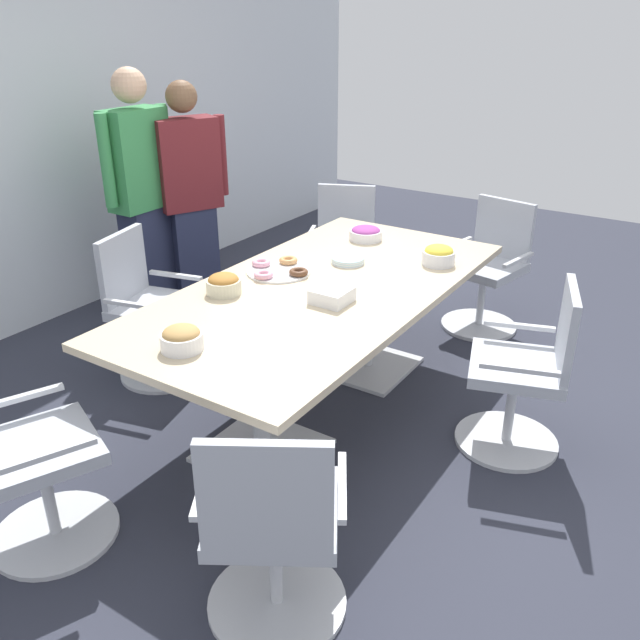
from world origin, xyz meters
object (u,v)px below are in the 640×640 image
Objects in this scene: office_chair_4 at (27,464)px; snack_bowl_chips_yellow at (439,255)px; donut_platter at (278,270)px; office_chair_3 at (150,314)px; office_chair_2 at (343,255)px; person_standing_0 at (142,196)px; snack_bowl_candy_mix at (366,233)px; plate_stack at (348,260)px; office_chair_0 at (526,378)px; napkin_pile at (332,295)px; office_chair_1 at (488,273)px; snack_bowl_cookies at (182,338)px; conference_table at (320,308)px; office_chair_5 at (273,534)px; person_standing_1 at (190,198)px; snack_bowl_pretzels at (224,284)px.

office_chair_4 reaches higher than snack_bowl_chips_yellow.
office_chair_3 is at bearing 110.67° from donut_platter.
person_standing_0 is at bearing 20.07° from office_chair_2.
snack_bowl_candy_mix is 1.09× the size of plate_stack.
office_chair_0 is 1.47m from donut_platter.
office_chair_2 is 1.39m from donut_platter.
office_chair_3 is at bearing 45.67° from person_standing_0.
office_chair_3 is 1.32m from napkin_pile.
snack_bowl_chips_yellow is at bearing -48.78° from donut_platter.
napkin_pile is at bearing 95.72° from office_chair_2.
office_chair_1 is 1.10m from office_chair_2.
snack_bowl_candy_mix is at bearing 73.56° from snack_bowl_chips_yellow.
office_chair_2 is at bearing 132.83° from person_standing_0.
office_chair_4 is at bearing 160.27° from snack_bowl_chips_yellow.
office_chair_1 is 1.73m from donut_platter.
office_chair_1 is 5.00× the size of napkin_pile.
snack_bowl_cookies is (-2.29, -0.56, 0.40)m from office_chair_2.
office_chair_0 reaches higher than napkin_pile.
office_chair_0 is (0.24, -1.09, -0.22)m from conference_table.
donut_platter is at bearing 11.80° from snack_bowl_cookies.
office_chair_2 is at bearing 85.15° from office_chair_5.
office_chair_5 is (-1.35, -0.67, -0.22)m from conference_table.
person_standing_1 reaches higher than snack_bowl_chips_yellow.
office_chair_5 is 4.81× the size of snack_bowl_cookies.
plate_stack is (-0.95, -0.60, 0.36)m from office_chair_2.
conference_table is 1.14m from office_chair_0.
person_standing_0 reaches higher than snack_bowl_pretzels.
snack_bowl_cookies is at bearing 121.41° from office_chair_5.
office_chair_0 is 1.00× the size of office_chair_4.
office_chair_2 reaches higher than conference_table.
person_standing_0 is 9.65× the size of snack_bowl_pretzels.
snack_bowl_candy_mix is 1.10× the size of snack_bowl_chips_yellow.
napkin_pile is (-1.50, -0.83, 0.38)m from office_chair_2.
office_chair_3 reaches higher than conference_table.
office_chair_1 and office_chair_4 have the same top height.
person_standing_1 is (-0.69, 0.89, 0.47)m from office_chair_2.
office_chair_5 is at bearing -133.48° from snack_bowl_pretzels.
office_chair_0 is at bearing 87.09° from person_standing_0.
office_chair_1 is 4.81× the size of snack_bowl_cookies.
napkin_pile is (-0.50, -1.88, -0.14)m from person_standing_0.
office_chair_0 is at bearing -115.03° from snack_bowl_candy_mix.
snack_bowl_pretzels reaches higher than donut_platter.
donut_platter is (-0.19, 1.41, 0.36)m from office_chair_0.
office_chair_3 is 4.81× the size of snack_bowl_cookies.
napkin_pile is at bearing 91.07° from office_chair_4.
office_chair_4 is at bearing 51.64° from person_standing_1.
person_standing_1 is at bearing 66.98° from conference_table.
office_chair_3 is at bearing 51.81° from person_standing_1.
office_chair_4 is 2.46m from snack_bowl_candy_mix.
conference_table is 12.31× the size of plate_stack.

